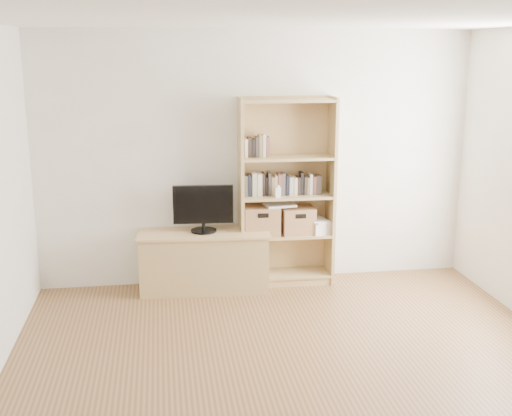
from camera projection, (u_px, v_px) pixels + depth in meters
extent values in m
cube|color=brown|center=(309.00, 399.00, 4.53)|extent=(4.50, 5.00, 0.01)
cube|color=silver|center=(257.00, 159.00, 6.62)|extent=(4.50, 0.02, 2.60)
cube|color=white|center=(318.00, 16.00, 3.91)|extent=(4.50, 5.00, 0.01)
cube|color=tan|center=(204.00, 262.00, 6.55)|extent=(1.31, 0.56, 0.59)
cube|color=tan|center=(287.00, 193.00, 6.57)|extent=(0.98, 0.36, 1.94)
cube|color=black|center=(203.00, 209.00, 6.41)|extent=(0.60, 0.08, 0.47)
cube|color=#4B4441|center=(286.00, 185.00, 6.57)|extent=(0.75, 0.19, 0.20)
cube|color=#4B4441|center=(266.00, 146.00, 6.45)|extent=(0.41, 0.16, 0.22)
cube|color=white|center=(278.00, 192.00, 6.45)|extent=(0.06, 0.04, 0.10)
cube|color=#9F6948|center=(262.00, 220.00, 6.60)|extent=(0.37, 0.31, 0.30)
cube|color=#9F6948|center=(298.00, 220.00, 6.65)|extent=(0.34, 0.28, 0.27)
cube|color=silver|center=(280.00, 205.00, 6.57)|extent=(0.33, 0.25, 0.02)
cube|color=silver|center=(318.00, 227.00, 6.70)|extent=(0.24, 0.30, 0.12)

